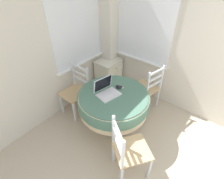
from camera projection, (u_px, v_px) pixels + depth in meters
corner_room_shell at (129, 54)px, 2.50m from camera, size 4.32×4.85×2.55m
round_dining_table at (114, 101)px, 2.74m from camera, size 1.11×1.11×0.72m
laptop at (107, 91)px, 2.64m from camera, size 0.38×0.35×0.26m
computer_mouse at (119, 87)px, 2.76m from camera, size 0.07×0.10×0.05m
cell_phone at (120, 87)px, 2.80m from camera, size 0.07×0.12×0.01m
dining_chair_near_back_window at (76, 91)px, 3.15m from camera, size 0.44×0.41×0.94m
dining_chair_near_right_window at (147, 88)px, 3.22m from camera, size 0.50×0.52×0.94m
dining_chair_camera_near at (128, 150)px, 2.20m from camera, size 0.59×0.58×0.94m
corner_cabinet at (109, 73)px, 3.86m from camera, size 0.52×0.43×0.66m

